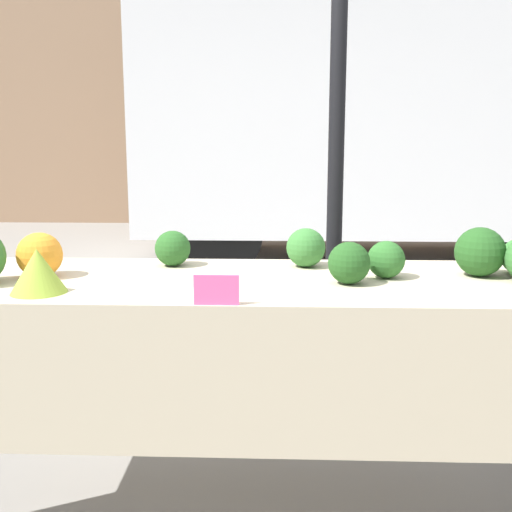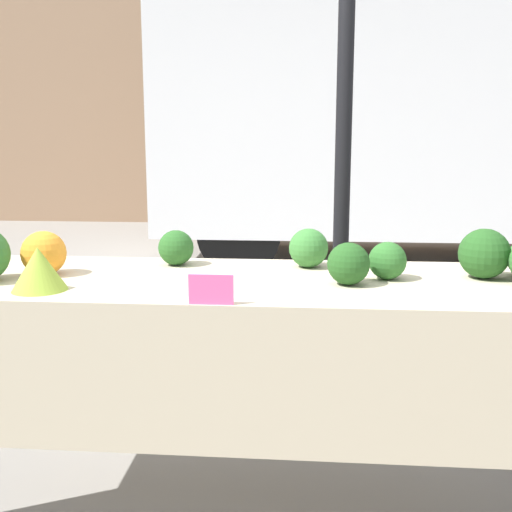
% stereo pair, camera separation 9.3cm
% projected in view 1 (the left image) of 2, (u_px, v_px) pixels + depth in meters
% --- Properties ---
extents(ground_plane, '(40.00, 40.00, 0.00)m').
position_uv_depth(ground_plane, '(256.00, 490.00, 2.21)').
color(ground_plane, gray).
extents(building_facade, '(16.00, 0.60, 6.66)m').
position_uv_depth(building_facade, '(275.00, 15.00, 9.57)').
color(building_facade, '#9E7A5B').
rests_on(building_facade, ground_plane).
extents(tent_pole, '(0.07, 0.07, 2.48)m').
position_uv_depth(tent_pole, '(336.00, 149.00, 2.60)').
color(tent_pole, black).
rests_on(tent_pole, ground_plane).
extents(parked_truck, '(5.08, 2.14, 2.74)m').
position_uv_depth(parked_truck, '(366.00, 126.00, 6.50)').
color(parked_truck, white).
rests_on(parked_truck, ground_plane).
extents(market_table, '(2.15, 0.73, 0.80)m').
position_uv_depth(market_table, '(255.00, 312.00, 2.03)').
color(market_table, beige).
rests_on(market_table, ground_plane).
extents(orange_cauliflower, '(0.16, 0.16, 0.16)m').
position_uv_depth(orange_cauliflower, '(39.00, 255.00, 2.08)').
color(orange_cauliflower, orange).
rests_on(orange_cauliflower, market_table).
extents(romanesco_head, '(0.17, 0.17, 0.14)m').
position_uv_depth(romanesco_head, '(38.00, 271.00, 1.86)').
color(romanesco_head, '#93B238').
rests_on(romanesco_head, market_table).
extents(broccoli_head_1, '(0.17, 0.17, 0.17)m').
position_uv_depth(broccoli_head_1, '(480.00, 252.00, 2.10)').
color(broccoli_head_1, '#23511E').
rests_on(broccoli_head_1, market_table).
extents(broccoli_head_2, '(0.13, 0.13, 0.13)m').
position_uv_depth(broccoli_head_2, '(386.00, 260.00, 2.07)').
color(broccoli_head_2, '#2D6628').
rests_on(broccoli_head_2, market_table).
extents(broccoli_head_3, '(0.14, 0.14, 0.14)m').
position_uv_depth(broccoli_head_3, '(349.00, 263.00, 1.98)').
color(broccoli_head_3, '#23511E').
rests_on(broccoli_head_3, market_table).
extents(broccoli_head_4, '(0.15, 0.15, 0.15)m').
position_uv_depth(broccoli_head_4, '(306.00, 248.00, 2.26)').
color(broccoli_head_4, '#387533').
rests_on(broccoli_head_4, market_table).
extents(broccoli_head_7, '(0.14, 0.14, 0.14)m').
position_uv_depth(broccoli_head_7, '(173.00, 248.00, 2.28)').
color(broccoli_head_7, '#285B23').
rests_on(broccoli_head_7, market_table).
extents(price_sign, '(0.13, 0.01, 0.09)m').
position_uv_depth(price_sign, '(216.00, 290.00, 1.72)').
color(price_sign, '#F45B9E').
rests_on(price_sign, market_table).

